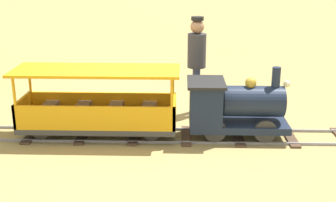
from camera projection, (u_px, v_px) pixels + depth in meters
name	position (u px, v px, depth m)	size (l,w,h in m)	color
ground_plane	(142.00, 136.00, 6.54)	(60.00, 60.00, 0.00)	#A38C51
track	(160.00, 136.00, 6.53)	(0.75, 6.05, 0.04)	gray
locomotive	(232.00, 106.00, 6.35)	(0.71, 1.44, 1.02)	#192338
passenger_car	(98.00, 109.00, 6.43)	(0.81, 2.35, 0.97)	#3F3F3F
conductor_person	(197.00, 58.00, 7.23)	(0.30, 0.30, 1.62)	#282D47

